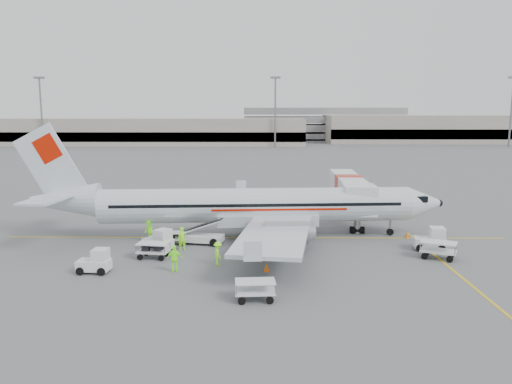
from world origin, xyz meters
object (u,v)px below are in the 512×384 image
Objects in this scene: tug_mid at (158,240)px; tug_fore at (430,239)px; jet_bridge at (348,197)px; aircraft at (256,182)px; tug_aft at (94,261)px; belt_loader at (200,227)px.

tug_fore is at bearing 30.73° from tug_mid.
jet_bridge reaches higher than tug_mid.
tug_mid is at bearing -170.70° from tug_fore.
aircraft is at bearing 59.02° from tug_mid.
jet_bridge is (9.48, 7.80, -2.67)m from aircraft.
tug_aft is (-11.16, -10.09, -4.11)m from aircraft.
tug_mid is (-17.35, -12.18, -1.39)m from jet_bridge.
tug_fore is at bearing -19.86° from aircraft.
tug_aft is at bearing -141.62° from aircraft.
jet_bridge is 12.78m from tug_fore.
jet_bridge is 27.35m from tug_aft.
aircraft reaches higher than jet_bridge.
tug_fore reaches higher than tug_aft.
tug_fore is at bearing 16.77° from tug_aft.
tug_aft is (-25.22, -6.03, -0.09)m from tug_fore.
belt_loader is 3.87m from tug_mid.
aircraft is 12.56m from jet_bridge.
aircraft is 6.99× the size of belt_loader.
belt_loader reaches higher than tug_mid.
aircraft is 9.88m from tug_mid.
jet_bridge is at bearing 64.96° from tug_mid.
belt_loader is 2.35× the size of tug_aft.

